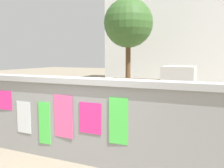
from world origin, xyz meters
TOP-DOWN VIEW (x-y plane):
  - ground at (0.00, 8.00)m, footprint 60.00×60.00m
  - poster_wall at (-0.01, -0.00)m, footprint 7.90×0.42m
  - auto_rickshaw_truck at (0.04, 5.46)m, footprint 3.63×1.58m
  - motorcycle at (0.38, 1.23)m, footprint 1.90×0.56m
  - bicycle_near at (-2.20, 2.85)m, footprint 1.67×0.54m
  - person_walking at (-3.40, 1.96)m, footprint 0.39×0.39m
  - tree_roadside at (-2.59, 9.53)m, footprint 2.90×2.90m
  - building_background at (1.01, 16.26)m, footprint 13.86×6.91m

SIDE VIEW (x-z plane):
  - ground at x=0.00m, z-range 0.00..0.00m
  - bicycle_near at x=-2.20m, z-range -0.11..0.84m
  - motorcycle at x=0.38m, z-range 0.03..0.90m
  - auto_rickshaw_truck at x=0.04m, z-range -0.02..1.83m
  - poster_wall at x=-0.01m, z-range 0.02..1.81m
  - person_walking at x=-3.40m, z-range 0.18..1.80m
  - tree_roadside at x=-2.59m, z-range 1.34..6.98m
  - building_background at x=1.01m, z-range 0.02..8.97m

